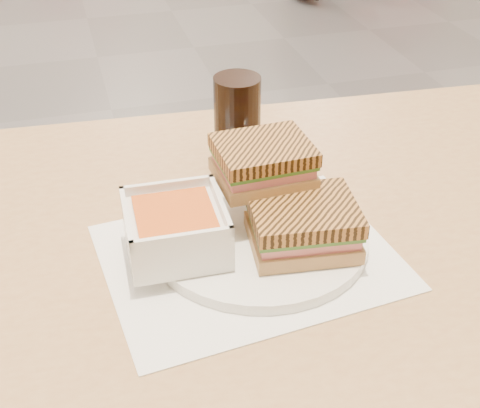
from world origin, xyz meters
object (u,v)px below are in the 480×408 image
object	(u,v)px
cola_glass	(237,124)
soup_bowl	(176,230)
plate	(259,236)
main_table	(281,294)
panini_lower	(303,224)

from	to	relation	value
cola_glass	soup_bowl	bearing A→B (deg)	-124.01
plate	cola_glass	size ratio (longest dim) A/B	1.90
main_table	cola_glass	size ratio (longest dim) A/B	8.94
plate	soup_bowl	xyz separation A→B (m)	(-0.10, -0.01, 0.03)
main_table	panini_lower	size ratio (longest dim) A/B	9.38
main_table	soup_bowl	bearing A→B (deg)	-168.80
plate	panini_lower	xyz separation A→B (m)	(0.04, -0.04, 0.04)
panini_lower	soup_bowl	bearing A→B (deg)	168.17
main_table	cola_glass	bearing A→B (deg)	96.56
main_table	plate	distance (m)	0.13
main_table	panini_lower	world-z (taller)	panini_lower
soup_bowl	cola_glass	xyz separation A→B (m)	(0.12, 0.19, 0.03)
panini_lower	plate	bearing A→B (deg)	137.23
main_table	soup_bowl	distance (m)	0.21
plate	panini_lower	world-z (taller)	panini_lower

